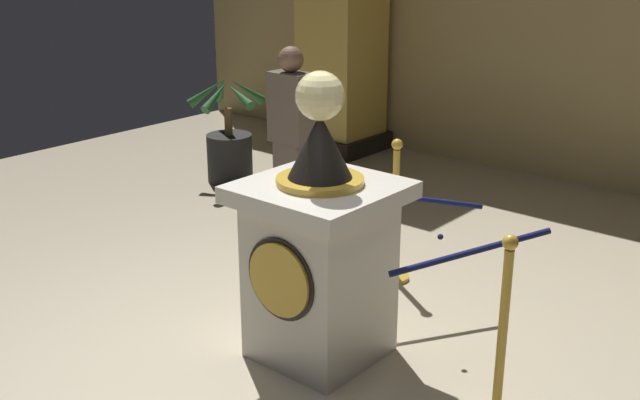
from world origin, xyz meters
TOP-DOWN VIEW (x-y plane):
  - ground_plane at (0.00, 0.00)m, footprint 10.95×10.95m
  - pedestal_clock at (0.08, 0.27)m, footprint 0.84×0.84m
  - stanchion_near at (1.26, 0.30)m, footprint 0.24×0.24m
  - stanchion_far at (-0.19, 1.44)m, footprint 0.24×0.24m
  - velvet_rope at (0.53, 0.87)m, footprint 1.33×1.32m
  - potted_palm_left at (-2.88, 2.34)m, footprint 0.80×0.79m
  - bystander_guest at (-1.47, 1.74)m, footprint 0.36×0.22m

SIDE VIEW (x-z plane):
  - ground_plane at x=0.00m, z-range 0.00..0.00m
  - potted_palm_left at x=-2.88m, z-range -0.19..0.92m
  - stanchion_near at x=1.26m, z-range -0.16..0.91m
  - stanchion_far at x=-0.19m, z-range -0.16..0.92m
  - pedestal_clock at x=0.08m, z-range -0.19..1.55m
  - velvet_rope at x=0.53m, z-range 0.68..0.90m
  - bystander_guest at x=-1.47m, z-range 0.04..1.62m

